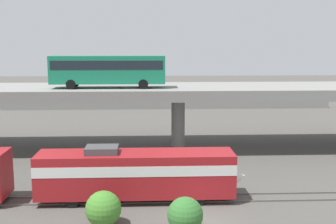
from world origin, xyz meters
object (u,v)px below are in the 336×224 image
at_px(transit_bus_on_overpass, 108,69).
at_px(parked_car_3, 153,93).
at_px(train_locomotive, 146,172).
at_px(parked_car_1, 184,93).
at_px(parked_car_4, 69,96).
at_px(parked_car_2, 138,95).
at_px(parked_car_0, 284,92).

bearing_deg(transit_bus_on_overpass, parked_car_3, 82.44).
bearing_deg(train_locomotive, parked_car_1, 82.26).
distance_m(train_locomotive, parked_car_4, 50.51).
bearing_deg(parked_car_4, parked_car_2, 6.69).
xyz_separation_m(transit_bus_on_overpass, parked_car_1, (11.09, 37.74, -7.03)).
height_order(train_locomotive, parked_car_1, train_locomotive).
relative_size(train_locomotive, parked_car_1, 3.59).
xyz_separation_m(parked_car_0, parked_car_2, (-29.48, -3.79, 0.00)).
xyz_separation_m(train_locomotive, parked_car_0, (27.67, 53.63, -0.13)).
xyz_separation_m(train_locomotive, transit_bus_on_overpass, (-4.01, 14.36, 6.90)).
relative_size(parked_car_2, parked_car_4, 0.97).
relative_size(transit_bus_on_overpass, parked_car_2, 2.85).
relative_size(parked_car_0, parked_car_1, 0.97).
height_order(train_locomotive, parked_car_0, train_locomotive).
xyz_separation_m(parked_car_1, parked_car_4, (-21.74, -3.77, -0.00)).
distance_m(parked_car_1, parked_car_4, 22.07).
distance_m(train_locomotive, parked_car_0, 60.35).
bearing_deg(parked_car_2, transit_bus_on_overpass, 86.46).
bearing_deg(parked_car_4, train_locomotive, -73.13).
xyz_separation_m(parked_car_2, parked_car_4, (-12.84, -1.51, -0.00)).
xyz_separation_m(train_locomotive, parked_car_4, (-14.66, 48.33, -0.13)).
bearing_deg(train_locomotive, parked_car_0, 62.71).
relative_size(parked_car_1, parked_car_4, 1.00).
distance_m(parked_car_0, parked_car_3, 26.52).
distance_m(transit_bus_on_overpass, parked_car_1, 39.96).
bearing_deg(parked_car_0, transit_bus_on_overpass, 51.11).
relative_size(transit_bus_on_overpass, parked_car_4, 2.77).
relative_size(transit_bus_on_overpass, parked_car_0, 2.83).
relative_size(parked_car_2, parked_car_3, 0.99).
xyz_separation_m(transit_bus_on_overpass, parked_car_3, (5.16, 38.86, -7.03)).
relative_size(parked_car_1, parked_car_3, 1.02).
relative_size(train_locomotive, transit_bus_on_overpass, 1.30).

